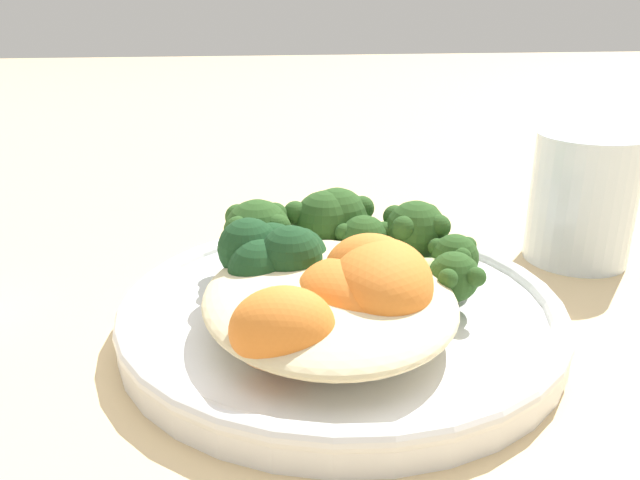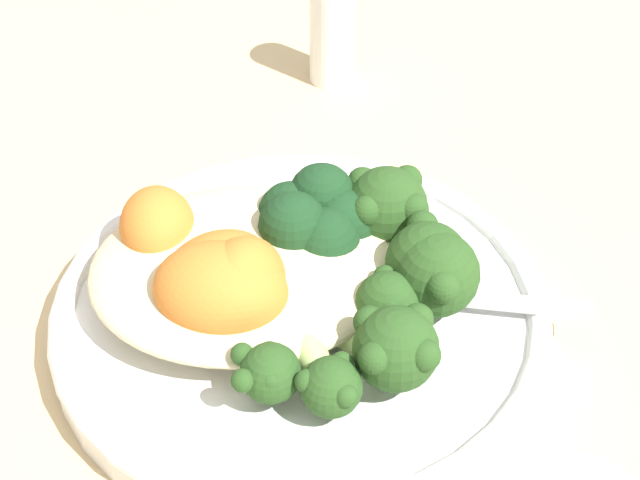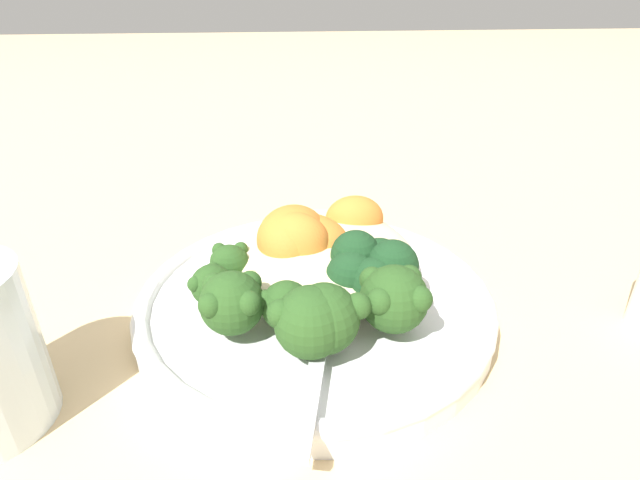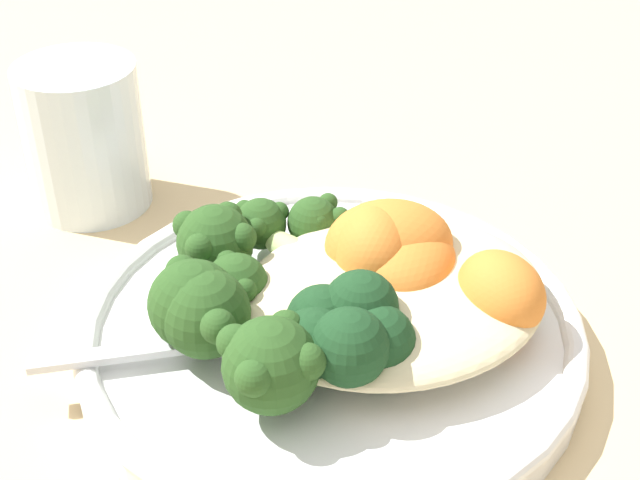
{
  "view_description": "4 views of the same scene",
  "coord_description": "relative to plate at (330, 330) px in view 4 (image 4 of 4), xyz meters",
  "views": [
    {
      "loc": [
        -0.3,
        0.06,
        0.18
      ],
      "look_at": [
        0.04,
        0.01,
        0.05
      ],
      "focal_mm": 35.0,
      "sensor_mm": 36.0,
      "label": 1
    },
    {
      "loc": [
        -0.0,
        -0.38,
        0.4
      ],
      "look_at": [
        0.02,
        0.0,
        0.06
      ],
      "focal_mm": 60.0,
      "sensor_mm": 36.0,
      "label": 2
    },
    {
      "loc": [
        0.31,
        -0.03,
        0.22
      ],
      "look_at": [
        0.01,
        0.0,
        0.06
      ],
      "focal_mm": 28.0,
      "sensor_mm": 36.0,
      "label": 3
    },
    {
      "loc": [
        0.16,
        0.31,
        0.3
      ],
      "look_at": [
        0.02,
        -0.01,
        0.06
      ],
      "focal_mm": 50.0,
      "sensor_mm": 36.0,
      "label": 4
    }
  ],
  "objects": [
    {
      "name": "ground_plane",
      "position": [
        -0.02,
        0.0,
        -0.01
      ],
      "size": [
        4.0,
        4.0,
        0.0
      ],
      "primitive_type": "plane",
      "color": "#D6B784"
    },
    {
      "name": "plate",
      "position": [
        0.0,
        0.0,
        0.0
      ],
      "size": [
        0.25,
        0.25,
        0.02
      ],
      "color": "white",
      "rests_on": "ground_plane"
    },
    {
      "name": "quinoa_mound",
      "position": [
        -0.03,
        0.01,
        0.02
      ],
      "size": [
        0.15,
        0.13,
        0.02
      ],
      "primitive_type": "ellipsoid",
      "color": "beige",
      "rests_on": "plate"
    },
    {
      "name": "broccoli_stalk_0",
      "position": [
        -0.02,
        -0.04,
        0.02
      ],
      "size": [
        0.04,
        0.1,
        0.03
      ],
      "rotation": [
        0.0,
        0.0,
        4.55
      ],
      "color": "#ADC675",
      "rests_on": "plate"
    },
    {
      "name": "broccoli_stalk_1",
      "position": [
        0.0,
        -0.04,
        0.02
      ],
      "size": [
        0.05,
        0.12,
        0.03
      ],
      "rotation": [
        0.0,
        0.0,
        5.01
      ],
      "color": "#ADC675",
      "rests_on": "plate"
    },
    {
      "name": "broccoli_stalk_2",
      "position": [
        0.03,
        -0.05,
        0.03
      ],
      "size": [
        0.09,
        0.1,
        0.04
      ],
      "rotation": [
        0.0,
        0.0,
        5.47
      ],
      "color": "#ADC675",
      "rests_on": "plate"
    },
    {
      "name": "broccoli_stalk_3",
      "position": [
        0.03,
        -0.02,
        0.02
      ],
      "size": [
        0.09,
        0.05,
        0.03
      ],
      "rotation": [
        0.0,
        0.0,
        5.89
      ],
      "color": "#ADC675",
      "rests_on": "plate"
    },
    {
      "name": "broccoli_stalk_4",
      "position": [
        0.06,
        -0.01,
        0.03
      ],
      "size": [
        0.11,
        0.05,
        0.04
      ],
      "rotation": [
        0.0,
        0.0,
        6.17
      ],
      "color": "#ADC675",
      "rests_on": "plate"
    },
    {
      "name": "broccoli_stalk_5",
      "position": [
        0.05,
        0.0,
        0.03
      ],
      "size": [
        0.12,
        0.05,
        0.04
      ],
      "rotation": [
        0.0,
        0.0,
        6.32
      ],
      "color": "#ADC675",
      "rests_on": "plate"
    },
    {
      "name": "broccoli_stalk_6",
      "position": [
        0.04,
        0.04,
        0.03
      ],
      "size": [
        0.09,
        0.08,
        0.04
      ],
      "rotation": [
        0.0,
        0.0,
        6.92
      ],
      "color": "#ADC675",
      "rests_on": "plate"
    },
    {
      "name": "sweet_potato_chunk_0",
      "position": [
        -0.03,
        -0.01,
        0.03
      ],
      "size": [
        0.06,
        0.06,
        0.05
      ],
      "primitive_type": "ellipsoid",
      "rotation": [
        0.0,
        0.0,
        4.26
      ],
      "color": "orange",
      "rests_on": "plate"
    },
    {
      "name": "sweet_potato_chunk_1",
      "position": [
        -0.07,
        0.04,
        0.03
      ],
      "size": [
        0.04,
        0.05,
        0.04
      ],
      "primitive_type": "ellipsoid",
      "rotation": [
        0.0,
        0.0,
        4.78
      ],
      "color": "orange",
      "rests_on": "plate"
    },
    {
      "name": "sweet_potato_chunk_2",
      "position": [
        -0.04,
        -0.01,
        0.03
      ],
      "size": [
        0.08,
        0.07,
        0.04
      ],
      "primitive_type": "ellipsoid",
      "rotation": [
        0.0,
        0.0,
        2.87
      ],
      "color": "orange",
      "rests_on": "plate"
    },
    {
      "name": "sweet_potato_chunk_3",
      "position": [
        -0.04,
        -0.0,
        0.03
      ],
      "size": [
        0.08,
        0.08,
        0.04
      ],
      "primitive_type": "ellipsoid",
      "rotation": [
        0.0,
        0.0,
        0.82
      ],
      "color": "orange",
      "rests_on": "plate"
    },
    {
      "name": "kale_tuft",
      "position": [
        0.01,
        0.04,
        0.03
      ],
      "size": [
        0.06,
        0.06,
        0.04
      ],
      "color": "#193D1E",
      "rests_on": "plate"
    },
    {
      "name": "spoon",
      "position": [
        0.06,
        -0.0,
        0.01
      ],
      "size": [
        0.12,
        0.04,
        0.01
      ],
      "rotation": [
        0.0,
        0.0,
        -0.21
      ],
      "color": "silver",
      "rests_on": "plate"
    },
    {
      "name": "water_glass",
      "position": [
        0.08,
        -0.19,
        0.03
      ],
      "size": [
        0.07,
        0.07,
        0.09
      ],
      "primitive_type": "cylinder",
      "color": "silver",
      "rests_on": "ground_plane"
    }
  ]
}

